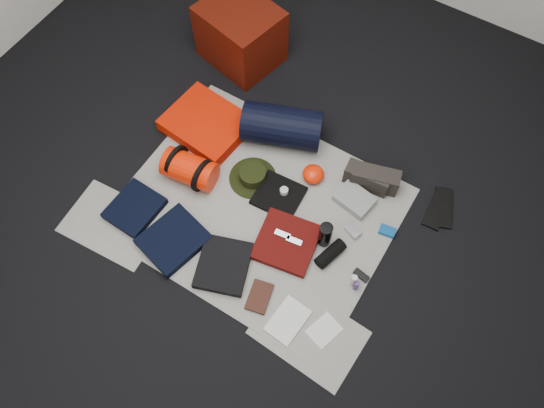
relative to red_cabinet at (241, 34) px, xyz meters
The scene contains 37 objects.
floor 1.27m from the red_cabinet, 52.47° to the right, with size 4.50×4.50×0.02m, color black.
newspaper_mat 1.27m from the red_cabinet, 52.47° to the right, with size 1.60×1.30×0.01m, color #B1B0A3.
newspaper_sheet_front_left 1.56m from the red_cabinet, 87.74° to the right, with size 0.58×0.40×0.00m, color #B1B0A3.
newspaper_sheet_front_right 2.06m from the red_cabinet, 46.57° to the right, with size 0.58×0.40×0.00m, color #B1B0A3.
red_cabinet is the anchor object (origin of this frame).
sleeping_pad 0.69m from the red_cabinet, 77.20° to the right, with size 0.51×0.42×0.09m, color red.
stuff_sack 1.06m from the red_cabinet, 74.65° to the right, with size 0.19×0.19×0.33m, color #F92204.
sack_strap_left 1.04m from the red_cabinet, 79.99° to the right, with size 0.22×0.22×0.03m, color black.
sack_strap_right 1.09m from the red_cabinet, 69.57° to the right, with size 0.22×0.22×0.03m, color black.
navy_duffel 0.77m from the red_cabinet, 37.04° to the right, with size 0.26×0.26×0.51m, color black.
boonie_brim 1.05m from the red_cabinet, 53.12° to the right, with size 0.30×0.30×0.01m, color black.
boonie_crown 1.04m from the red_cabinet, 53.12° to the right, with size 0.17×0.17×0.07m, color black.
hiking_boot_left 1.34m from the red_cabinet, 21.08° to the right, with size 0.29×0.11×0.14m, color #2C2722.
hiking_boot_right 1.38m from the red_cabinet, 19.76° to the right, with size 0.30×0.11×0.15m, color #2C2722.
flip_flop_left 1.77m from the red_cabinet, 13.50° to the right, with size 0.10×0.28×0.02m, color black.
flip_flop_right 1.79m from the red_cabinet, 12.39° to the right, with size 0.10×0.28×0.02m, color black.
trousers_navy_a 1.41m from the red_cabinet, 85.03° to the right, with size 0.27×0.31×0.05m, color black.
trousers_navy_b 1.52m from the red_cabinet, 72.59° to the right, with size 0.31×0.36×0.06m, color black.
trousers_charcoal 1.63m from the red_cabinet, 60.76° to the right, with size 0.29×0.33×0.05m, color black.
black_tshirt 1.20m from the red_cabinet, 45.81° to the right, with size 0.28×0.26×0.03m, color black.
red_shirt 1.52m from the red_cabinet, 46.82° to the right, with size 0.34×0.34×0.05m, color #4C0A08.
orange_stuff_sack 1.14m from the red_cabinet, 33.34° to the right, with size 0.14×0.14×0.09m, color #F92204.
first_aid_pouch 1.41m from the red_cabinet, 26.99° to the right, with size 0.22×0.17×0.06m, color gray.
water_bottle 1.56m from the red_cabinet, 38.56° to the right, with size 0.08×0.08×0.20m, color black.
speaker 1.66m from the red_cabinet, 38.64° to the right, with size 0.08×0.08×0.20m, color black.
compact_camera 1.58m from the red_cabinet, 31.78° to the right, with size 0.09×0.06×0.04m, color #B2B2B7.
cyan_case 1.68m from the red_cabinet, 25.32° to the right, with size 0.10×0.06×0.03m, color #0E4A8C.
toiletry_purple 1.89m from the red_cabinet, 36.74° to the right, with size 0.03×0.03×0.08m, color #442069.
toiletry_clear 1.86m from the red_cabinet, 36.86° to the right, with size 0.03×0.03×0.10m, color #AEB3AF.
paperback_book 1.82m from the red_cabinet, 53.83° to the right, with size 0.12×0.18×0.03m, color black.
map_booklet 1.98m from the red_cabinet, 49.48° to the right, with size 0.17×0.24×0.01m, color silver.
map_printout 2.07m from the red_cabinet, 44.18° to the right, with size 0.13×0.17×0.01m, color silver.
sunglasses 1.84m from the red_cabinet, 34.78° to the right, with size 0.10×0.04×0.02m, color black.
key_cluster 1.50m from the red_cabinet, 88.18° to the right, with size 0.06×0.06×0.01m, color #B2B2B7.
tape_roll 1.19m from the red_cabinet, 44.09° to the right, with size 0.05×0.05×0.04m, color silver.
energy_bar_a 1.47m from the red_cabinet, 47.42° to the right, with size 0.10×0.04×0.01m, color #B2B2B7.
energy_bar_b 1.53m from the red_cabinet, 45.20° to the right, with size 0.10×0.04×0.01m, color #B2B2B7.
Camera 1 is at (0.84, -1.20, 2.94)m, focal length 35.00 mm.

